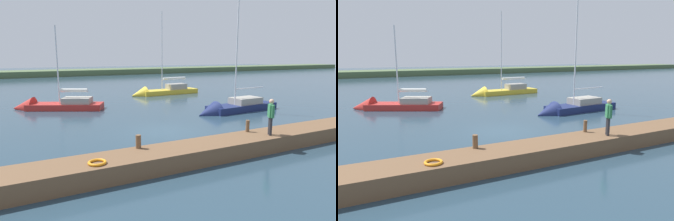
% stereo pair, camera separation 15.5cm
% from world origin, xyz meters
% --- Properties ---
extents(ground_plane, '(200.00, 200.00, 0.00)m').
position_xyz_m(ground_plane, '(0.00, 0.00, 0.00)').
color(ground_plane, '#263D4C').
extents(far_shoreline, '(180.00, 8.00, 2.40)m').
position_xyz_m(far_shoreline, '(0.00, -53.70, 0.00)').
color(far_shoreline, '#4C603D').
rests_on(far_shoreline, ground_plane).
extents(dock_pier, '(23.28, 1.83, 0.72)m').
position_xyz_m(dock_pier, '(0.00, 5.10, 0.36)').
color(dock_pier, brown).
rests_on(dock_pier, ground_plane).
extents(mooring_post_near, '(0.22, 0.22, 0.56)m').
position_xyz_m(mooring_post_near, '(3.49, 4.46, 1.00)').
color(mooring_post_near, brown).
rests_on(mooring_post_near, dock_pier).
extents(mooring_post_far, '(0.18, 0.18, 0.59)m').
position_xyz_m(mooring_post_far, '(-2.33, 4.46, 1.01)').
color(mooring_post_far, brown).
rests_on(mooring_post_far, dock_pier).
extents(life_ring_buoy, '(0.66, 0.66, 0.10)m').
position_xyz_m(life_ring_buoy, '(5.46, 5.47, 0.77)').
color(life_ring_buoy, orange).
rests_on(life_ring_buoy, dock_pier).
extents(sailboat_far_left, '(7.44, 5.02, 7.67)m').
position_xyz_m(sailboat_far_left, '(4.95, -10.94, 0.19)').
color(sailboat_far_left, '#B22823').
rests_on(sailboat_far_left, ground_plane).
extents(sailboat_near_dock, '(7.64, 2.42, 9.60)m').
position_xyz_m(sailboat_near_dock, '(-7.65, -3.12, 0.15)').
color(sailboat_near_dock, navy).
rests_on(sailboat_near_dock, ground_plane).
extents(sailboat_inner_slip, '(8.19, 2.16, 10.04)m').
position_xyz_m(sailboat_inner_slip, '(-7.32, -15.29, 0.20)').
color(sailboat_inner_slip, gold).
rests_on(sailboat_inner_slip, ground_plane).
extents(person_on_dock, '(0.44, 0.56, 1.73)m').
position_xyz_m(person_on_dock, '(-2.85, 5.43, 1.73)').
color(person_on_dock, '#28282D').
rests_on(person_on_dock, dock_pier).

